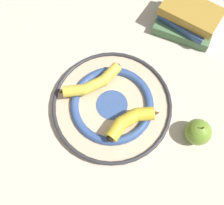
# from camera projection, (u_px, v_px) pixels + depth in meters

# --- Properties ---
(ground_plane) EXTENTS (2.80, 2.80, 0.00)m
(ground_plane) POSITION_uv_depth(u_px,v_px,m) (112.00, 101.00, 0.83)
(ground_plane) COLOR beige
(decorative_bowl) EXTENTS (0.37, 0.37, 0.04)m
(decorative_bowl) POSITION_uv_depth(u_px,v_px,m) (112.00, 105.00, 0.81)
(decorative_bowl) COLOR beige
(decorative_bowl) RESTS_ON ground_plane
(banana_a) EXTENTS (0.18, 0.09, 0.04)m
(banana_a) POSITION_uv_depth(u_px,v_px,m) (131.00, 120.00, 0.75)
(banana_a) COLOR yellow
(banana_a) RESTS_ON decorative_bowl
(banana_b) EXTENTS (0.21, 0.09, 0.03)m
(banana_b) POSITION_uv_depth(u_px,v_px,m) (92.00, 84.00, 0.80)
(banana_b) COLOR yellow
(banana_b) RESTS_ON decorative_bowl
(book_stack) EXTENTS (0.22, 0.24, 0.09)m
(book_stack) POSITION_uv_depth(u_px,v_px,m) (189.00, 19.00, 0.89)
(book_stack) COLOR #4C754C
(book_stack) RESTS_ON ground_plane
(apple) EXTENTS (0.08, 0.08, 0.09)m
(apple) POSITION_uv_depth(u_px,v_px,m) (198.00, 132.00, 0.76)
(apple) COLOR olive
(apple) RESTS_ON ground_plane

